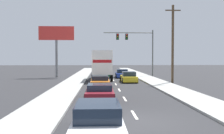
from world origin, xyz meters
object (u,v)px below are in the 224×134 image
object	(u,v)px
car_orange	(100,82)
utility_pole_mid	(173,43)
roadside_billboard	(56,40)
car_maroon	(100,92)
car_white	(98,121)
car_blue	(122,74)
box_truck	(102,64)
traffic_signal_mast	(133,41)
car_yellow	(129,77)

from	to	relation	value
car_orange	utility_pole_mid	distance (m)	10.08
car_orange	roadside_billboard	bearing A→B (deg)	116.42
car_maroon	car_white	bearing A→B (deg)	-90.36
car_blue	utility_pole_mid	size ratio (longest dim) A/B	0.46
utility_pole_mid	box_truck	bearing A→B (deg)	152.36
car_white	utility_pole_mid	xyz separation A→B (m)	(8.50, 19.61, 4.06)
traffic_signal_mast	utility_pole_mid	size ratio (longest dim) A/B	0.90
car_white	roadside_billboard	bearing A→B (deg)	102.57
car_blue	car_yellow	world-z (taller)	car_yellow
utility_pole_mid	roadside_billboard	xyz separation A→B (m)	(-15.01, 9.58, 1.07)
car_orange	car_white	bearing A→B (deg)	-90.28
car_orange	box_truck	bearing A→B (deg)	87.90
car_white	roadside_billboard	xyz separation A→B (m)	(-6.51, 29.19, 5.14)
box_truck	utility_pole_mid	xyz separation A→B (m)	(8.13, -4.26, 2.48)
car_yellow	roadside_billboard	distance (m)	13.87
car_white	utility_pole_mid	bearing A→B (deg)	66.56
car_maroon	car_orange	bearing A→B (deg)	89.80
box_truck	utility_pole_mid	world-z (taller)	utility_pole_mid
traffic_signal_mast	roadside_billboard	distance (m)	12.12
car_blue	utility_pole_mid	distance (m)	10.81
box_truck	car_blue	distance (m)	5.50
utility_pole_mid	car_orange	bearing A→B (deg)	-156.40
traffic_signal_mast	car_orange	bearing A→B (deg)	-109.15
box_truck	roadside_billboard	bearing A→B (deg)	142.30
car_white	car_blue	size ratio (longest dim) A/B	1.08
car_maroon	car_white	distance (m)	8.17
car_blue	traffic_signal_mast	world-z (taller)	traffic_signal_mast
car_maroon	utility_pole_mid	size ratio (longest dim) A/B	0.46
box_truck	car_yellow	xyz separation A→B (m)	(3.19, -2.71, -1.60)
car_white	car_yellow	world-z (taller)	car_white
car_orange	car_maroon	size ratio (longest dim) A/B	0.99
car_blue	car_maroon	bearing A→B (deg)	-99.39
car_yellow	roadside_billboard	xyz separation A→B (m)	(-10.06, 8.03, 5.15)
car_blue	car_yellow	size ratio (longest dim) A/B	1.01
car_orange	car_maroon	xyz separation A→B (m)	(-0.03, -7.76, -0.00)
car_yellow	car_orange	bearing A→B (deg)	-123.61
car_white	traffic_signal_mast	bearing A→B (deg)	80.17
utility_pole_mid	roadside_billboard	distance (m)	17.84
car_maroon	roadside_billboard	xyz separation A→B (m)	(-6.56, 21.02, 5.20)
car_maroon	car_white	xyz separation A→B (m)	(-0.05, -8.17, 0.07)
box_truck	utility_pole_mid	distance (m)	9.51
car_orange	car_maroon	bearing A→B (deg)	-90.20
car_maroon	car_blue	distance (m)	20.30
traffic_signal_mast	car_maroon	bearing A→B (deg)	-103.06
car_yellow	utility_pole_mid	size ratio (longest dim) A/B	0.46
car_blue	traffic_signal_mast	bearing A→B (deg)	56.58
car_blue	box_truck	bearing A→B (deg)	-124.69
car_yellow	utility_pole_mid	world-z (taller)	utility_pole_mid
car_orange	utility_pole_mid	world-z (taller)	utility_pole_mid
car_maroon	car_blue	bearing A→B (deg)	80.61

